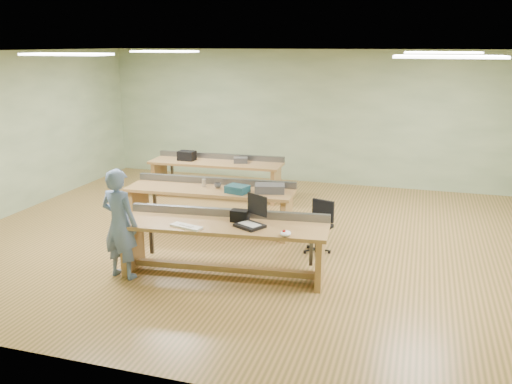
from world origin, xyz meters
TOP-DOWN VIEW (x-y plane):
  - floor at (0.00, 0.00)m, footprint 10.00×10.00m
  - ceiling at (0.00, 0.00)m, footprint 10.00×10.00m
  - wall_back at (0.00, 4.00)m, footprint 10.00×0.04m
  - wall_front at (0.00, -4.00)m, footprint 10.00×0.04m
  - wall_left at (-5.00, 0.00)m, footprint 0.04×8.00m
  - fluor_panels at (0.00, 0.00)m, footprint 6.20×3.50m
  - workbench_front at (-0.22, -1.53)m, footprint 2.93×1.06m
  - workbench_mid at (-1.08, 0.15)m, footprint 2.89×0.93m
  - workbench_back at (-1.76, 2.17)m, footprint 2.79×0.84m
  - person at (-1.53, -2.02)m, footprint 0.61×0.46m
  - laptop_base at (0.18, -1.58)m, footprint 0.45×0.43m
  - laptop_screen at (0.24, -1.46)m, footprint 0.32×0.18m
  - keyboard at (-0.62, -1.85)m, footprint 0.48×0.26m
  - trackball_mouse at (0.72, -1.78)m, footprint 0.19×0.21m
  - camera_bag at (-0.03, -1.40)m, footprint 0.24×0.16m
  - task_chair at (0.87, -0.30)m, footprint 0.53×0.53m
  - parts_bin_teal at (-0.54, -0.00)m, footprint 0.41×0.34m
  - parts_bin_grey at (-0.04, 0.18)m, footprint 0.55×0.42m
  - mug at (-0.96, 0.18)m, footprint 0.15×0.15m
  - drinks_can at (-1.22, 0.21)m, footprint 0.08×0.08m
  - storage_box_back at (-2.39, 2.11)m, footprint 0.35×0.26m
  - tray_back at (-1.24, 2.20)m, footprint 0.33×0.29m

SIDE VIEW (x-z plane):
  - floor at x=0.00m, z-range 0.00..0.00m
  - task_chair at x=0.87m, z-range -0.11..0.69m
  - workbench_back at x=-1.76m, z-range 0.12..0.98m
  - workbench_mid at x=-1.08m, z-range 0.13..0.99m
  - workbench_front at x=-0.22m, z-range 0.13..0.99m
  - keyboard at x=-0.62m, z-range 0.75..0.78m
  - person at x=-1.53m, z-range 0.00..1.53m
  - laptop_base at x=0.18m, z-range 0.75..0.79m
  - trackball_mouse at x=0.72m, z-range 0.75..0.82m
  - mug at x=-0.96m, z-range 0.75..0.84m
  - tray_back at x=-1.24m, z-range 0.75..0.86m
  - parts_bin_teal at x=-0.54m, z-range 0.75..0.87m
  - parts_bin_grey at x=-0.04m, z-range 0.75..0.88m
  - drinks_can at x=-1.22m, z-range 0.75..0.88m
  - camera_bag at x=-0.03m, z-range 0.75..0.91m
  - storage_box_back at x=-2.39m, z-range 0.75..0.95m
  - laptop_screen at x=0.24m, z-range 0.89..1.17m
  - wall_back at x=0.00m, z-range 0.00..3.00m
  - wall_front at x=0.00m, z-range 0.00..3.00m
  - wall_left at x=-5.00m, z-range 0.00..3.00m
  - fluor_panels at x=0.00m, z-range 2.96..2.99m
  - ceiling at x=0.00m, z-range 3.00..3.00m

